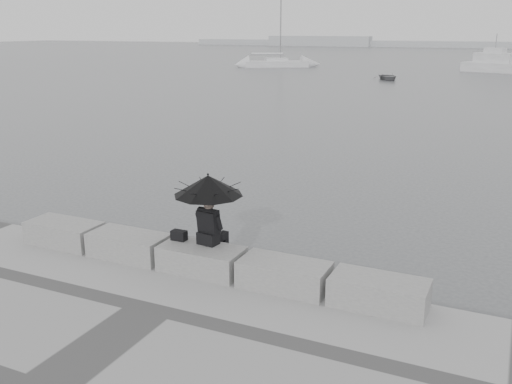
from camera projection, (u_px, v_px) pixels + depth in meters
The scene contains 12 objects.
ground at pixel (214, 286), 11.45m from camera, with size 360.00×360.00×0.00m, color #46494B.
stone_block_far_left at pixel (65, 233), 12.23m from camera, with size 1.60×0.80×0.50m, color slate.
stone_block_left at pixel (129, 245), 11.54m from camera, with size 1.60×0.80×0.50m, color slate.
stone_block_centre at pixel (202, 259), 10.85m from camera, with size 1.60×0.80×0.50m, color slate.
stone_block_right at pixel (284, 275), 10.16m from camera, with size 1.60×0.80×0.50m, color slate.
stone_block_far_right at pixel (379, 293), 9.47m from camera, with size 1.60×0.80×0.50m, color slate.
seated_person at pixel (208, 192), 10.69m from camera, with size 1.32×1.32×1.39m.
bag at pixel (179, 235), 11.11m from camera, with size 0.30×0.17×0.19m, color black.
distant_landmass at pixel (474, 44), 149.05m from camera, with size 180.00×8.00×2.80m.
sailboat_left at pixel (276, 63), 75.58m from camera, with size 8.29×6.49×12.90m.
motor_cruiser at pixel (501, 65), 66.27m from camera, with size 8.94×5.31×4.50m.
dinghy at pixel (388, 77), 56.87m from camera, with size 3.42×1.45×0.58m, color gray.
Camera 1 is at (5.20, -9.14, 4.99)m, focal length 40.00 mm.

